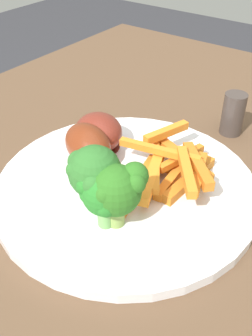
% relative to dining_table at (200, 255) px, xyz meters
% --- Properties ---
extents(dining_table, '(0.91, 0.88, 0.72)m').
position_rel_dining_table_xyz_m(dining_table, '(0.00, 0.00, 0.00)').
color(dining_table, brown).
rests_on(dining_table, ground_plane).
extents(dinner_plate, '(0.29, 0.29, 0.01)m').
position_rel_dining_table_xyz_m(dinner_plate, '(-0.08, -0.06, 0.12)').
color(dinner_plate, white).
rests_on(dinner_plate, dining_table).
extents(broccoli_floret_front, '(0.06, 0.05, 0.07)m').
position_rel_dining_table_xyz_m(broccoli_floret_front, '(-0.05, -0.11, 0.16)').
color(broccoli_floret_front, '#8AA650').
rests_on(broccoli_floret_front, dinner_plate).
extents(broccoli_floret_middle, '(0.05, 0.04, 0.06)m').
position_rel_dining_table_xyz_m(broccoli_floret_middle, '(-0.06, -0.12, 0.16)').
color(broccoli_floret_middle, '#74AE5B').
rests_on(broccoli_floret_middle, dinner_plate).
extents(broccoli_floret_back, '(0.06, 0.05, 0.07)m').
position_rel_dining_table_xyz_m(broccoli_floret_back, '(-0.08, -0.11, 0.17)').
color(broccoli_floret_back, '#7AB457').
rests_on(broccoli_floret_back, dinner_plate).
extents(carrot_fries_pile, '(0.12, 0.16, 0.04)m').
position_rel_dining_table_xyz_m(carrot_fries_pile, '(-0.04, -0.02, 0.14)').
color(carrot_fries_pile, orange).
rests_on(carrot_fries_pile, dinner_plate).
extents(chicken_drumstick_near, '(0.11, 0.11, 0.04)m').
position_rel_dining_table_xyz_m(chicken_drumstick_near, '(-0.14, -0.02, 0.14)').
color(chicken_drumstick_near, '#531811').
rests_on(chicken_drumstick_near, dinner_plate).
extents(chicken_drumstick_far, '(0.12, 0.07, 0.05)m').
position_rel_dining_table_xyz_m(chicken_drumstick_far, '(-0.13, -0.05, 0.14)').
color(chicken_drumstick_far, '#501A0C').
rests_on(chicken_drumstick_far, dinner_plate).
extents(pepper_shaker, '(0.03, 0.03, 0.06)m').
position_rel_dining_table_xyz_m(pepper_shaker, '(-0.04, 0.13, 0.14)').
color(pepper_shaker, '#423833').
rests_on(pepper_shaker, dining_table).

